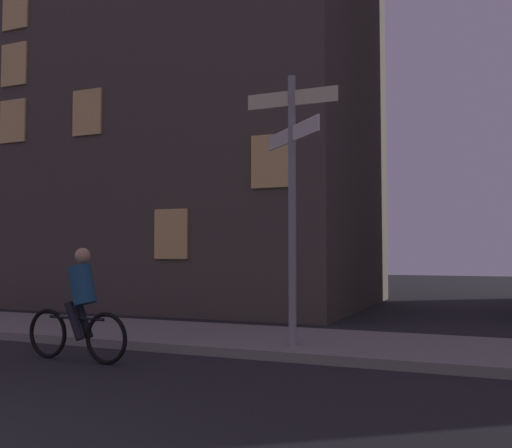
# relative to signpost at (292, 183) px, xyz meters

# --- Properties ---
(sidewalk_kerb) EXTENTS (40.00, 2.67, 0.14)m
(sidewalk_kerb) POSITION_rel_signpost_xyz_m (-1.32, 0.66, -2.55)
(sidewalk_kerb) COLOR gray
(sidewalk_kerb) RESTS_ON ground_plane
(signpost) EXTENTS (1.48, 1.25, 4.16)m
(signpost) POSITION_rel_signpost_xyz_m (0.00, 0.00, 0.00)
(signpost) COLOR gray
(signpost) RESTS_ON sidewalk_kerb
(cyclist) EXTENTS (1.82, 0.35, 1.61)m
(cyclist) POSITION_rel_signpost_xyz_m (-2.60, -1.74, -1.87)
(cyclist) COLOR black
(cyclist) RESTS_ON ground_plane
(building_left_block) EXTENTS (12.78, 7.75, 12.62)m
(building_left_block) POSITION_rel_signpost_xyz_m (-6.84, 7.37, 3.69)
(building_left_block) COLOR #4C443D
(building_left_block) RESTS_ON ground_plane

